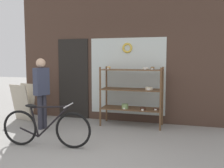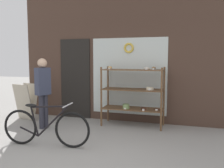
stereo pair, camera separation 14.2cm
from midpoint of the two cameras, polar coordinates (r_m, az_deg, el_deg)
ground_plane at (r=4.01m, az=-9.80°, el=-17.60°), size 30.00×30.00×0.00m
storefront_facade at (r=6.34m, az=0.93°, el=8.56°), size 5.46×0.13×3.89m
display_case at (r=5.88m, az=4.00°, el=-1.64°), size 1.44×0.54×1.40m
bicycle at (r=4.72m, az=-15.77°, el=-9.57°), size 1.66×0.46×0.78m
sandwich_board at (r=6.86m, az=-20.15°, el=-3.90°), size 0.66×0.51×0.93m
pedestrian at (r=5.82m, az=-16.49°, el=-0.86°), size 0.29×0.37×1.60m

